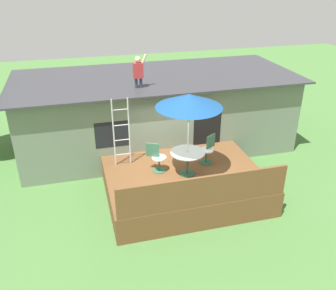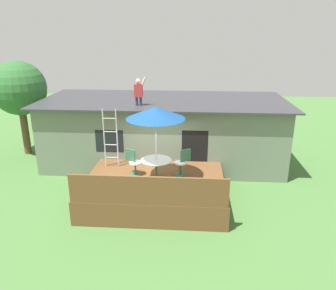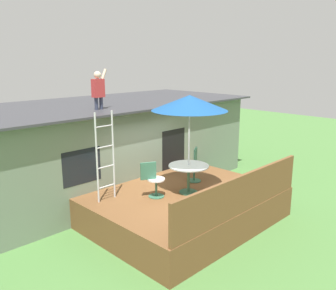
{
  "view_description": "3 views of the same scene",
  "coord_description": "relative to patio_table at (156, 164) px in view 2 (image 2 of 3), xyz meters",
  "views": [
    {
      "loc": [
        -2.97,
        -9.31,
        6.53
      ],
      "look_at": [
        -0.25,
        0.86,
        1.31
      ],
      "focal_mm": 39.05,
      "sensor_mm": 36.0,
      "label": 1
    },
    {
      "loc": [
        1.18,
        -10.32,
        5.59
      ],
      "look_at": [
        0.39,
        0.75,
        1.74
      ],
      "focal_mm": 35.1,
      "sensor_mm": 36.0,
      "label": 2
    },
    {
      "loc": [
        -6.54,
        -6.07,
        4.2
      ],
      "look_at": [
        0.25,
        0.74,
        1.89
      ],
      "focal_mm": 38.36,
      "sensor_mm": 36.0,
      "label": 3
    }
  ],
  "objects": [
    {
      "name": "patio_chair_right",
      "position": [
        0.86,
        0.54,
        -0.13
      ],
      "size": [
        0.57,
        0.45,
        0.92
      ],
      "rotation": [
        0.0,
        0.0,
        -2.58
      ],
      "color": "#33664C",
      "rests_on": "deck"
    },
    {
      "name": "backyard_tree",
      "position": [
        -6.72,
        4.31,
        1.73
      ],
      "size": [
        2.45,
        2.45,
        4.38
      ],
      "color": "brown",
      "rests_on": "ground"
    },
    {
      "name": "patio_umbrella",
      "position": [
        -0.0,
        0.0,
        1.76
      ],
      "size": [
        1.9,
        1.9,
        2.54
      ],
      "color": "silver",
      "rests_on": "deck"
    },
    {
      "name": "step_ladder",
      "position": [
        -1.78,
        1.11,
        0.51
      ],
      "size": [
        0.52,
        0.04,
        2.2
      ],
      "color": "silver",
      "rests_on": "deck"
    },
    {
      "name": "patio_table",
      "position": [
        0.0,
        0.0,
        0.0
      ],
      "size": [
        1.04,
        1.04,
        0.74
      ],
      "color": "#33664C",
      "rests_on": "deck"
    },
    {
      "name": "person_figure",
      "position": [
        -0.93,
        2.54,
        2.05
      ],
      "size": [
        0.47,
        0.2,
        1.11
      ],
      "color": "#33384C",
      "rests_on": "house"
    },
    {
      "name": "deck",
      "position": [
        -0.06,
        0.21,
        -0.99
      ],
      "size": [
        4.74,
        3.88,
        0.8
      ],
      "primitive_type": "cube",
      "color": "brown",
      "rests_on": "ground"
    },
    {
      "name": "house",
      "position": [
        -0.06,
        3.8,
        0.03
      ],
      "size": [
        10.5,
        4.5,
        2.83
      ],
      "color": "slate",
      "rests_on": "ground"
    },
    {
      "name": "deck_railing",
      "position": [
        -0.06,
        -1.68,
        -0.14
      ],
      "size": [
        4.64,
        0.08,
        0.9
      ],
      "primitive_type": "cube",
      "color": "brown",
      "rests_on": "deck"
    },
    {
      "name": "patio_chair_left",
      "position": [
        -0.84,
        0.42,
        -0.13
      ],
      "size": [
        0.59,
        0.44,
        0.92
      ],
      "rotation": [
        0.0,
        0.0,
        -0.47
      ],
      "color": "#33664C",
      "rests_on": "deck"
    },
    {
      "name": "ground_plane",
      "position": [
        -0.06,
        0.21,
        -1.39
      ],
      "size": [
        40.0,
        40.0,
        0.0
      ],
      "primitive_type": "plane",
      "color": "#477538"
    }
  ]
}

